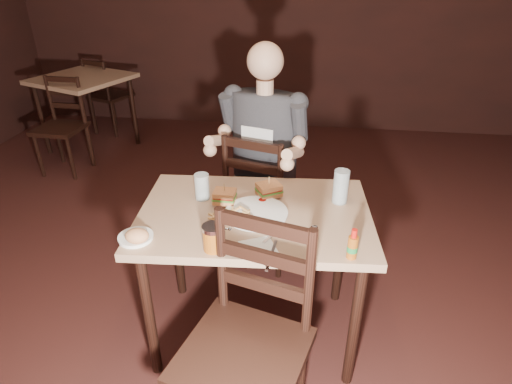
# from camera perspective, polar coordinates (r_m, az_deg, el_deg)

# --- Properties ---
(room_shell) EXTENTS (7.00, 7.00, 7.00)m
(room_shell) POSITION_cam_1_polar(r_m,az_deg,el_deg) (1.62, -6.56, 13.68)
(room_shell) COLOR black
(room_shell) RESTS_ON ground
(main_table) EXTENTS (1.13, 0.80, 0.77)m
(main_table) POSITION_cam_1_polar(r_m,az_deg,el_deg) (2.05, -0.19, -4.89)
(main_table) COLOR tan
(main_table) RESTS_ON ground
(bg_table) EXTENTS (1.03, 1.03, 0.77)m
(bg_table) POSITION_cam_1_polar(r_m,az_deg,el_deg) (4.76, -22.05, 13.02)
(bg_table) COLOR tan
(bg_table) RESTS_ON ground
(chair_far) EXTENTS (0.54, 0.57, 0.93)m
(chair_far) POSITION_cam_1_polar(r_m,az_deg,el_deg) (2.75, 1.14, -0.64)
(chair_far) COLOR black
(chair_far) RESTS_ON ground
(chair_near) EXTENTS (0.57, 0.60, 0.99)m
(chair_near) POSITION_cam_1_polar(r_m,az_deg,el_deg) (1.74, -1.81, -20.91)
(chair_near) COLOR black
(chair_near) RESTS_ON ground
(bg_chair_far) EXTENTS (0.52, 0.54, 0.85)m
(bg_chair_far) POSITION_cam_1_polar(r_m,az_deg,el_deg) (5.30, -18.80, 12.10)
(bg_chair_far) COLOR black
(bg_chair_far) RESTS_ON ground
(bg_chair_near) EXTENTS (0.42, 0.46, 0.86)m
(bg_chair_near) POSITION_cam_1_polar(r_m,az_deg,el_deg) (4.38, -24.71, 7.76)
(bg_chair_near) COLOR black
(bg_chair_near) RESTS_ON ground
(diner) EXTENTS (0.64, 0.56, 0.94)m
(diner) POSITION_cam_1_polar(r_m,az_deg,el_deg) (2.51, 0.81, 8.60)
(diner) COLOR #2F2F34
(diner) RESTS_ON chair_far
(dinner_plate) EXTENTS (0.30, 0.30, 0.02)m
(dinner_plate) POSITION_cam_1_polar(r_m,az_deg,el_deg) (1.98, 0.05, -2.93)
(dinner_plate) COLOR white
(dinner_plate) RESTS_ON main_table
(sandwich_left) EXTENTS (0.11, 0.09, 0.09)m
(sandwich_left) POSITION_cam_1_polar(r_m,az_deg,el_deg) (2.04, -4.23, -0.18)
(sandwich_left) COLOR #DE8F53
(sandwich_left) RESTS_ON dinner_plate
(sandwich_right) EXTENTS (0.14, 0.14, 0.10)m
(sandwich_right) POSITION_cam_1_polar(r_m,az_deg,el_deg) (2.09, 1.74, 0.79)
(sandwich_right) COLOR #DE8F53
(sandwich_right) RESTS_ON dinner_plate
(fries_pile) EXTENTS (0.25, 0.19, 0.04)m
(fries_pile) POSITION_cam_1_polar(r_m,az_deg,el_deg) (1.92, -3.23, -3.02)
(fries_pile) COLOR #DEAA66
(fries_pile) RESTS_ON dinner_plate
(ketchup_dollop) EXTENTS (0.04, 0.04, 0.01)m
(ketchup_dollop) POSITION_cam_1_polar(r_m,az_deg,el_deg) (2.06, 0.86, -1.06)
(ketchup_dollop) COLOR maroon
(ketchup_dollop) RESTS_ON dinner_plate
(glass_left) EXTENTS (0.08, 0.08, 0.13)m
(glass_left) POSITION_cam_1_polar(r_m,az_deg,el_deg) (2.10, -7.22, 0.71)
(glass_left) COLOR silver
(glass_left) RESTS_ON main_table
(glass_right) EXTENTS (0.08, 0.08, 0.17)m
(glass_right) POSITION_cam_1_polar(r_m,az_deg,el_deg) (2.09, 11.24, 0.71)
(glass_right) COLOR silver
(glass_right) RESTS_ON main_table
(hot_sauce) EXTENTS (0.04, 0.04, 0.13)m
(hot_sauce) POSITION_cam_1_polar(r_m,az_deg,el_deg) (1.72, 12.80, -6.75)
(hot_sauce) COLOR #8F4510
(hot_sauce) RESTS_ON main_table
(salt_shaker) EXTENTS (0.04, 0.04, 0.06)m
(salt_shaker) POSITION_cam_1_polar(r_m,az_deg,el_deg) (1.82, 7.73, -5.43)
(salt_shaker) COLOR white
(salt_shaker) RESTS_ON main_table
(syrup_dispenser) EXTENTS (0.09, 0.09, 0.11)m
(syrup_dispenser) POSITION_cam_1_polar(r_m,az_deg,el_deg) (1.74, -5.72, -6.08)
(syrup_dispenser) COLOR #8F4510
(syrup_dispenser) RESTS_ON main_table
(napkin) EXTENTS (0.18, 0.17, 0.00)m
(napkin) POSITION_cam_1_polar(r_m,az_deg,el_deg) (1.77, 0.28, -7.37)
(napkin) COLOR white
(napkin) RESTS_ON main_table
(knife) EXTENTS (0.03, 0.20, 0.00)m
(knife) POSITION_cam_1_polar(r_m,az_deg,el_deg) (1.72, 2.07, -8.41)
(knife) COLOR silver
(knife) RESTS_ON napkin
(fork) EXTENTS (0.09, 0.15, 0.01)m
(fork) POSITION_cam_1_polar(r_m,az_deg,el_deg) (1.85, 2.43, -5.58)
(fork) COLOR silver
(fork) RESTS_ON napkin
(side_plate) EXTENTS (0.15, 0.15, 0.01)m
(side_plate) POSITION_cam_1_polar(r_m,az_deg,el_deg) (1.89, -15.73, -5.92)
(side_plate) COLOR white
(side_plate) RESTS_ON main_table
(bread_roll) EXTENTS (0.11, 0.09, 0.06)m
(bread_roll) POSITION_cam_1_polar(r_m,az_deg,el_deg) (1.84, -15.59, -5.64)
(bread_roll) COLOR tan
(bread_roll) RESTS_ON side_plate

